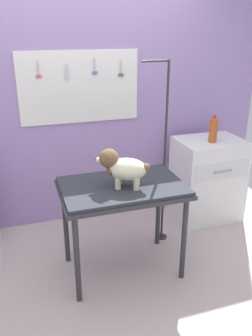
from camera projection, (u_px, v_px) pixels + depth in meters
name	position (u px, v px, depth m)	size (l,w,h in m)	color
ground	(119.00, 290.00, 2.86)	(4.40, 4.00, 0.04)	beige
rear_wall_panel	(81.00, 114.00, 3.54)	(4.00, 0.09, 2.30)	#A081BE
grooming_table	(122.00, 194.00, 2.81)	(0.99, 0.65, 0.81)	#2D2D33
grooming_arm	(164.00, 163.00, 3.23)	(0.30, 0.11, 1.72)	#2D2D33
dog	(122.00, 167.00, 2.68)	(0.41, 0.30, 0.31)	beige
cabinet_right	(207.00, 179.00, 3.79)	(0.68, 0.54, 0.89)	white
soda_bottle	(213.00, 130.00, 3.51)	(0.08, 0.08, 0.27)	#B05323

